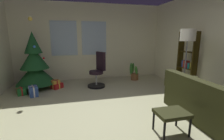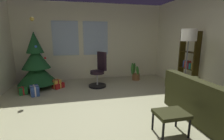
{
  "view_description": "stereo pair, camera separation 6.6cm",
  "coord_description": "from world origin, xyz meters",
  "px_view_note": "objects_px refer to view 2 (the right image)",
  "views": [
    {
      "loc": [
        -0.69,
        -2.88,
        1.6
      ],
      "look_at": [
        0.14,
        0.41,
        0.88
      ],
      "focal_mm": 25.79,
      "sensor_mm": 36.0,
      "label": 1
    },
    {
      "loc": [
        -0.62,
        -2.9,
        1.6
      ],
      "look_at": [
        0.14,
        0.41,
        0.88
      ],
      "focal_mm": 25.79,
      "sensor_mm": 36.0,
      "label": 2
    }
  ],
  "objects_px": {
    "gift_box_blue": "(35,91)",
    "footstool": "(171,115)",
    "gift_box_red": "(58,85)",
    "floor_lamp": "(188,41)",
    "holiday_tree": "(36,65)",
    "potted_plant": "(135,74)",
    "gift_box_green": "(23,90)",
    "couch": "(223,110)",
    "gift_box_gold": "(56,84)",
    "office_chair": "(99,73)",
    "bookshelf": "(188,66)"
  },
  "relations": [
    {
      "from": "holiday_tree",
      "to": "potted_plant",
      "type": "xyz_separation_m",
      "value": [
        3.3,
        0.18,
        -0.49
      ]
    },
    {
      "from": "couch",
      "to": "bookshelf",
      "type": "distance_m",
      "value": 1.85
    },
    {
      "from": "gift_box_gold",
      "to": "floor_lamp",
      "type": "xyz_separation_m",
      "value": [
        3.22,
        -1.78,
        1.36
      ]
    },
    {
      "from": "gift_box_green",
      "to": "office_chair",
      "type": "bearing_deg",
      "value": 5.57
    },
    {
      "from": "holiday_tree",
      "to": "gift_box_red",
      "type": "height_order",
      "value": "holiday_tree"
    },
    {
      "from": "gift_box_blue",
      "to": "bookshelf",
      "type": "relative_size",
      "value": 0.2
    },
    {
      "from": "office_chair",
      "to": "potted_plant",
      "type": "bearing_deg",
      "value": 17.5
    },
    {
      "from": "gift_box_gold",
      "to": "floor_lamp",
      "type": "bearing_deg",
      "value": -28.93
    },
    {
      "from": "couch",
      "to": "potted_plant",
      "type": "bearing_deg",
      "value": 97.0
    },
    {
      "from": "office_chair",
      "to": "gift_box_red",
      "type": "bearing_deg",
      "value": 175.14
    },
    {
      "from": "couch",
      "to": "gift_box_gold",
      "type": "height_order",
      "value": "couch"
    },
    {
      "from": "footstool",
      "to": "holiday_tree",
      "type": "bearing_deg",
      "value": 130.58
    },
    {
      "from": "floor_lamp",
      "to": "potted_plant",
      "type": "relative_size",
      "value": 2.62
    },
    {
      "from": "office_chair",
      "to": "gift_box_green",
      "type": "bearing_deg",
      "value": -174.43
    },
    {
      "from": "gift_box_gold",
      "to": "gift_box_blue",
      "type": "xyz_separation_m",
      "value": [
        -0.51,
        -0.55,
        0.01
      ]
    },
    {
      "from": "holiday_tree",
      "to": "floor_lamp",
      "type": "relative_size",
      "value": 1.22
    },
    {
      "from": "office_chair",
      "to": "footstool",
      "type": "bearing_deg",
      "value": -74.68
    },
    {
      "from": "couch",
      "to": "footstool",
      "type": "relative_size",
      "value": 3.94
    },
    {
      "from": "gift_box_red",
      "to": "gift_box_blue",
      "type": "height_order",
      "value": "gift_box_blue"
    },
    {
      "from": "footstool",
      "to": "holiday_tree",
      "type": "distance_m",
      "value": 4.11
    },
    {
      "from": "gift_box_gold",
      "to": "potted_plant",
      "type": "xyz_separation_m",
      "value": [
        2.75,
        0.32,
        0.11
      ]
    },
    {
      "from": "holiday_tree",
      "to": "bookshelf",
      "type": "xyz_separation_m",
      "value": [
        4.26,
        -1.4,
        0.04
      ]
    },
    {
      "from": "gift_box_gold",
      "to": "potted_plant",
      "type": "height_order",
      "value": "potted_plant"
    },
    {
      "from": "couch",
      "to": "footstool",
      "type": "distance_m",
      "value": 1.05
    },
    {
      "from": "footstool",
      "to": "potted_plant",
      "type": "relative_size",
      "value": 0.77
    },
    {
      "from": "couch",
      "to": "office_chair",
      "type": "relative_size",
      "value": 1.85
    },
    {
      "from": "gift_box_blue",
      "to": "footstool",
      "type": "bearing_deg",
      "value": -42.63
    },
    {
      "from": "footstool",
      "to": "bookshelf",
      "type": "bearing_deg",
      "value": 46.95
    },
    {
      "from": "footstool",
      "to": "gift_box_green",
      "type": "xyz_separation_m",
      "value": [
        -2.98,
        2.62,
        -0.24
      ]
    },
    {
      "from": "gift_box_green",
      "to": "gift_box_blue",
      "type": "bearing_deg",
      "value": -30.81
    },
    {
      "from": "gift_box_blue",
      "to": "gift_box_red",
      "type": "bearing_deg",
      "value": 43.39
    },
    {
      "from": "office_chair",
      "to": "couch",
      "type": "bearing_deg",
      "value": -57.27
    },
    {
      "from": "gift_box_blue",
      "to": "bookshelf",
      "type": "distance_m",
      "value": 4.32
    },
    {
      "from": "footstool",
      "to": "gift_box_green",
      "type": "height_order",
      "value": "footstool"
    },
    {
      "from": "gift_box_gold",
      "to": "couch",
      "type": "bearing_deg",
      "value": -43.21
    },
    {
      "from": "couch",
      "to": "potted_plant",
      "type": "relative_size",
      "value": 3.04
    },
    {
      "from": "office_chair",
      "to": "bookshelf",
      "type": "xyz_separation_m",
      "value": [
        2.37,
        -1.13,
        0.33
      ]
    },
    {
      "from": "gift_box_gold",
      "to": "gift_box_blue",
      "type": "height_order",
      "value": "gift_box_blue"
    },
    {
      "from": "gift_box_blue",
      "to": "floor_lamp",
      "type": "bearing_deg",
      "value": -18.2
    },
    {
      "from": "bookshelf",
      "to": "footstool",
      "type": "bearing_deg",
      "value": -133.05
    },
    {
      "from": "couch",
      "to": "floor_lamp",
      "type": "relative_size",
      "value": 1.16
    },
    {
      "from": "footstool",
      "to": "bookshelf",
      "type": "height_order",
      "value": "bookshelf"
    },
    {
      "from": "gift_box_gold",
      "to": "footstool",
      "type": "bearing_deg",
      "value": -54.59
    },
    {
      "from": "gift_box_red",
      "to": "floor_lamp",
      "type": "height_order",
      "value": "floor_lamp"
    },
    {
      "from": "holiday_tree",
      "to": "gift_box_gold",
      "type": "distance_m",
      "value": 0.83
    },
    {
      "from": "footstool",
      "to": "gift_box_red",
      "type": "distance_m",
      "value": 3.6
    },
    {
      "from": "couch",
      "to": "potted_plant",
      "type": "distance_m",
      "value": 3.31
    },
    {
      "from": "couch",
      "to": "gift_box_blue",
      "type": "bearing_deg",
      "value": 146.69
    },
    {
      "from": "footstool",
      "to": "floor_lamp",
      "type": "height_order",
      "value": "floor_lamp"
    },
    {
      "from": "footstool",
      "to": "gift_box_green",
      "type": "bearing_deg",
      "value": 138.61
    }
  ]
}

